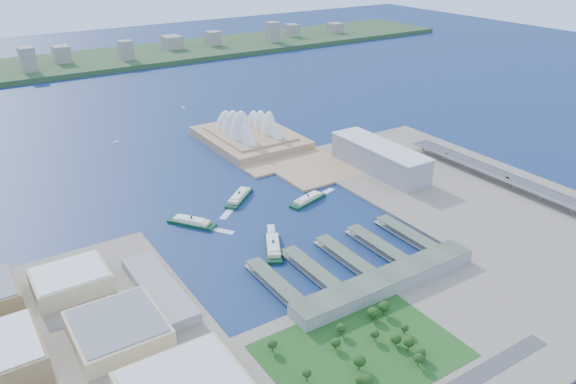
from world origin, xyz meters
TOP-DOWN VIEW (x-y plane):
  - ground at (0.00, 0.00)m, footprint 3000.00×3000.00m
  - west_land at (-250.00, -105.00)m, footprint 220.00×390.00m
  - south_land at (0.00, -210.00)m, footprint 720.00×180.00m
  - east_land at (240.00, -50.00)m, footprint 240.00×500.00m
  - peninsula at (107.50, 260.00)m, footprint 135.00×220.00m
  - far_shore at (0.00, 980.00)m, footprint 2200.00×260.00m
  - opera_house at (105.00, 280.00)m, footprint 134.00×180.00m
  - toaster_building at (195.00, 80.00)m, footprint 45.00×155.00m
  - expressway at (300.00, -60.00)m, footprint 26.00×340.00m
  - west_buildings at (-250.00, -70.00)m, footprint 200.00×280.00m
  - ferry_wharves at (14.00, -75.00)m, footprint 184.00×90.00m
  - terminal_building at (15.00, -135.00)m, footprint 200.00×28.00m
  - park at (-60.00, -190.00)m, footprint 150.00×110.00m
  - far_skyline at (0.00, 960.00)m, footprint 1900.00×140.00m
  - ferry_a at (-83.89, 79.62)m, footprint 44.67×54.78m
  - ferry_b at (-7.49, 107.90)m, footprint 54.50×49.29m
  - ferry_c at (-35.05, -17.13)m, footprint 41.67×59.49m
  - ferry_d at (59.69, 55.97)m, footprint 56.65×28.94m
  - boat_b at (-71.88, 392.51)m, footprint 8.60×3.09m
  - boat_c at (160.85, 380.74)m, footprint 4.04×13.08m
  - boat_e at (91.46, 509.26)m, footprint 3.49×10.20m
  - car_b at (296.00, -51.21)m, footprint 1.46×4.19m
  - car_c at (296.00, 51.44)m, footprint 1.96×4.81m

SIDE VIEW (x-z plane):
  - ground at x=0.00m, z-range 0.00..0.00m
  - boat_b at x=-71.88m, z-range 0.00..2.31m
  - boat_e at x=91.46m, z-range 0.00..2.48m
  - boat_c at x=160.85m, z-range 0.00..2.93m
  - west_land at x=-250.00m, z-range 0.00..3.00m
  - south_land at x=0.00m, z-range 0.00..3.00m
  - east_land at x=240.00m, z-range 0.00..3.00m
  - peninsula at x=107.50m, z-range 0.00..3.00m
  - ferry_wharves at x=14.00m, z-range 0.00..9.30m
  - ferry_d at x=59.69m, z-range 0.00..10.39m
  - ferry_a at x=-83.89m, z-range 0.00..10.75m
  - ferry_b at x=-7.49m, z-range 0.00..11.10m
  - ferry_c at x=-35.05m, z-range 0.00..11.25m
  - far_shore at x=0.00m, z-range 0.00..12.00m
  - expressway at x=300.00m, z-range 3.00..14.85m
  - terminal_building at x=15.00m, z-range 3.00..15.00m
  - park at x=-60.00m, z-range 3.00..19.00m
  - car_b at x=296.00m, z-range 14.85..16.23m
  - car_c at x=296.00m, z-range 14.85..16.25m
  - west_buildings at x=-250.00m, z-range 3.00..30.00m
  - toaster_building at x=195.00m, z-range 3.00..38.00m
  - opera_house at x=105.00m, z-range 3.00..61.00m
  - far_skyline at x=0.00m, z-range 12.00..67.00m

